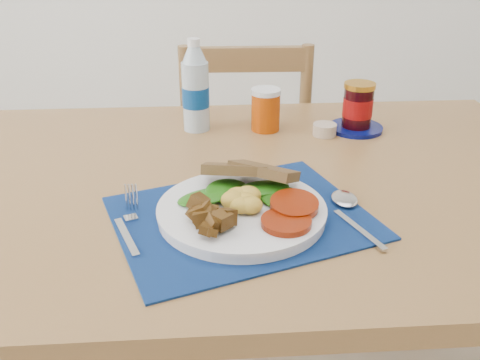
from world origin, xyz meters
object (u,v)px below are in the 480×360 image
at_px(chair_far, 244,145).
at_px(water_bottle, 196,91).
at_px(jam_on_saucer, 357,110).
at_px(breakfast_plate, 239,208).
at_px(juice_glass, 266,111).

bearing_deg(chair_far, water_bottle, 69.80).
relative_size(water_bottle, jam_on_saucer, 1.69).
bearing_deg(water_bottle, breakfast_plate, -80.76).
xyz_separation_m(chair_far, breakfast_plate, (-0.07, -0.80, 0.22)).
bearing_deg(juice_glass, water_bottle, 174.84).
bearing_deg(juice_glass, chair_far, 93.41).
bearing_deg(breakfast_plate, juice_glass, 95.49).
relative_size(breakfast_plate, water_bottle, 1.30).
xyz_separation_m(breakfast_plate, juice_glass, (0.09, 0.43, 0.02)).
height_order(breakfast_plate, juice_glass, juice_glass).
height_order(water_bottle, jam_on_saucer, water_bottle).
height_order(breakfast_plate, jam_on_saucer, jam_on_saucer).
distance_m(chair_far, breakfast_plate, 0.83).
bearing_deg(jam_on_saucer, breakfast_plate, -127.41).
height_order(water_bottle, juice_glass, water_bottle).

